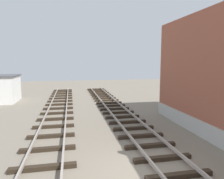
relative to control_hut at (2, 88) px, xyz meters
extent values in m
plane|color=slate|center=(9.26, -15.84, -1.39)|extent=(80.00, 80.00, 0.00)
cube|color=#2D2319|center=(10.51, -16.51, -1.30)|extent=(2.50, 0.24, 0.18)
cube|color=#2D2319|center=(10.51, -15.18, -1.30)|extent=(2.50, 0.24, 0.18)
cube|color=#2D2319|center=(10.51, -13.84, -1.30)|extent=(2.50, 0.24, 0.18)
cube|color=#2D2319|center=(10.51, -12.51, -1.30)|extent=(2.50, 0.24, 0.18)
cube|color=#2D2319|center=(10.51, -11.18, -1.30)|extent=(2.50, 0.24, 0.18)
cube|color=#2D2319|center=(10.51, -9.85, -1.30)|extent=(2.50, 0.24, 0.18)
cube|color=#2D2319|center=(10.51, -8.51, -1.30)|extent=(2.50, 0.24, 0.18)
cube|color=#2D2319|center=(10.51, -7.18, -1.30)|extent=(2.50, 0.24, 0.18)
cube|color=#2D2319|center=(10.51, -5.85, -1.30)|extent=(2.50, 0.24, 0.18)
cube|color=#2D2319|center=(10.51, -4.51, -1.30)|extent=(2.50, 0.24, 0.18)
cube|color=#2D2319|center=(10.51, -3.18, -1.30)|extent=(2.50, 0.24, 0.18)
cube|color=#2D2319|center=(10.51, -1.85, -1.30)|extent=(2.50, 0.24, 0.18)
cube|color=#2D2319|center=(10.51, -0.52, -1.30)|extent=(2.50, 0.24, 0.18)
cube|color=#2D2319|center=(10.51, 0.82, -1.30)|extent=(2.50, 0.24, 0.18)
cube|color=#2D2319|center=(10.51, 2.15, -1.30)|extent=(2.50, 0.24, 0.18)
cube|color=#2D2319|center=(10.51, 3.48, -1.30)|extent=(2.50, 0.24, 0.18)
cube|color=#2D2319|center=(10.51, 4.81, -1.30)|extent=(2.50, 0.24, 0.18)
cube|color=#2D2319|center=(10.51, 6.15, -1.30)|extent=(2.50, 0.24, 0.18)
cube|color=#2D2319|center=(10.51, 7.48, -1.30)|extent=(2.50, 0.24, 0.18)
cube|color=#9E9389|center=(9.79, -15.84, -1.14)|extent=(0.08, 47.98, 0.14)
cube|color=#9E9389|center=(11.23, -15.84, -1.14)|extent=(0.08, 47.98, 0.14)
cube|color=#2D2319|center=(5.77, -14.99, -1.30)|extent=(2.50, 0.24, 0.18)
cube|color=#2D2319|center=(5.77, -13.27, -1.30)|extent=(2.50, 0.24, 0.18)
cube|color=#2D2319|center=(5.77, -11.56, -1.30)|extent=(2.50, 0.24, 0.18)
cube|color=#2D2319|center=(5.77, -9.85, -1.30)|extent=(2.50, 0.24, 0.18)
cube|color=#2D2319|center=(5.77, -8.13, -1.30)|extent=(2.50, 0.24, 0.18)
cube|color=#2D2319|center=(5.77, -6.42, -1.30)|extent=(2.50, 0.24, 0.18)
cube|color=#2D2319|center=(5.77, -4.70, -1.30)|extent=(2.50, 0.24, 0.18)
cube|color=#2D2319|center=(5.77, -2.99, -1.30)|extent=(2.50, 0.24, 0.18)
cube|color=#2D2319|center=(5.77, -1.28, -1.30)|extent=(2.50, 0.24, 0.18)
cube|color=#2D2319|center=(5.77, 0.44, -1.30)|extent=(2.50, 0.24, 0.18)
cube|color=#2D2319|center=(5.77, 2.15, -1.30)|extent=(2.50, 0.24, 0.18)
cube|color=#2D2319|center=(5.77, 3.86, -1.30)|extent=(2.50, 0.24, 0.18)
cube|color=#2D2319|center=(5.77, 5.58, -1.30)|extent=(2.50, 0.24, 0.18)
cube|color=#2D2319|center=(5.77, 7.29, -1.30)|extent=(2.50, 0.24, 0.18)
cube|color=#9E9389|center=(5.05, -15.84, -1.14)|extent=(0.08, 47.98, 0.14)
cube|color=#9E9389|center=(6.49, -15.84, -1.14)|extent=(0.08, 47.98, 0.14)
cube|color=silver|center=(0.01, 0.00, -0.09)|extent=(2.80, 3.60, 2.60)
cube|color=#4C4C51|center=(0.01, 0.00, 1.29)|extent=(3.00, 3.80, 0.16)
camera|label=1|loc=(6.86, -22.66, 2.64)|focal=33.01mm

